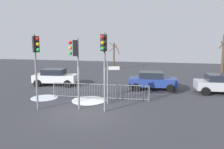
% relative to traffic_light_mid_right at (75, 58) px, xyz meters
% --- Properties ---
extents(ground_plane, '(60.00, 60.00, 0.00)m').
position_rel_traffic_light_mid_right_xyz_m(ground_plane, '(0.72, -0.46, -3.04)').
color(ground_plane, '#38383D').
extents(traffic_light_mid_right, '(0.54, 0.38, 4.14)m').
position_rel_traffic_light_mid_right_xyz_m(traffic_light_mid_right, '(0.00, 0.00, 0.00)').
color(traffic_light_mid_right, slate).
rests_on(traffic_light_mid_right, ground).
extents(traffic_light_foreground_right, '(0.50, 0.43, 4.35)m').
position_rel_traffic_light_mid_right_xyz_m(traffic_light_foreground_right, '(-2.09, -0.63, 0.16)').
color(traffic_light_foreground_right, slate).
rests_on(traffic_light_foreground_right, ground).
extents(traffic_light_rear_right, '(0.32, 0.57, 4.44)m').
position_rel_traffic_light_mid_right_xyz_m(traffic_light_rear_right, '(1.74, -0.19, 0.22)').
color(traffic_light_rear_right, slate).
rests_on(traffic_light_rear_right, ground).
extents(direction_sign_post, '(0.77, 0.26, 2.65)m').
position_rel_traffic_light_mid_right_xyz_m(direction_sign_post, '(1.59, 1.48, -1.54)').
color(direction_sign_post, slate).
rests_on(direction_sign_post, ground).
extents(pedestrian_guard_railing, '(6.72, 0.49, 1.07)m').
position_rel_traffic_light_mid_right_xyz_m(pedestrian_guard_railing, '(0.72, 2.42, -2.48)').
color(pedestrian_guard_railing, slate).
rests_on(pedestrian_guard_railing, ground).
extents(car_blue_mid, '(3.91, 2.15, 1.47)m').
position_rel_traffic_light_mid_right_xyz_m(car_blue_mid, '(4.04, 6.39, -2.27)').
color(car_blue_mid, navy).
rests_on(car_blue_mid, ground).
extents(car_white_trailing, '(3.98, 2.31, 1.47)m').
position_rel_traffic_light_mid_right_xyz_m(car_white_trailing, '(-4.59, 6.19, -2.27)').
color(car_white_trailing, silver).
rests_on(car_white_trailing, ground).
extents(car_silver_near, '(3.93, 2.20, 1.47)m').
position_rel_traffic_light_mid_right_xyz_m(car_silver_near, '(9.21, 6.17, -2.27)').
color(car_silver_near, '#B2B5BA').
rests_on(car_silver_near, ground).
extents(bare_tree_left, '(1.65, 1.65, 3.75)m').
position_rel_traffic_light_mid_right_xyz_m(bare_tree_left, '(-2.01, 18.74, -1.05)').
color(bare_tree_left, '#473828').
rests_on(bare_tree_left, ground).
extents(bare_tree_centre, '(1.48, 1.56, 4.67)m').
position_rel_traffic_light_mid_right_xyz_m(bare_tree_centre, '(11.66, 16.42, -0.59)').
color(bare_tree_centre, '#473828').
rests_on(bare_tree_centre, ground).
extents(snow_patch_kerb, '(2.34, 2.34, 0.01)m').
position_rel_traffic_light_mid_right_xyz_m(snow_patch_kerb, '(0.10, 1.95, -3.03)').
color(snow_patch_kerb, white).
rests_on(snow_patch_kerb, ground).
extents(snow_patch_island, '(1.86, 1.86, 0.01)m').
position_rel_traffic_light_mid_right_xyz_m(snow_patch_island, '(-3.20, 1.86, -3.03)').
color(snow_patch_island, silver).
rests_on(snow_patch_island, ground).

